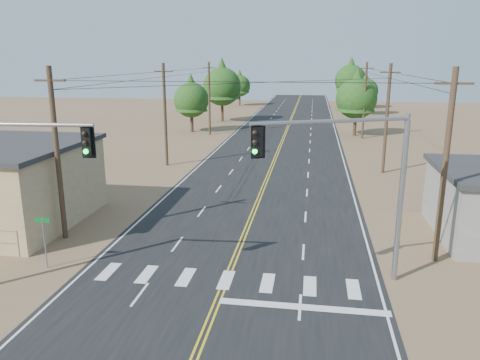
# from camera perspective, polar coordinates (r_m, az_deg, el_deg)

# --- Properties ---
(road) EXTENTS (15.00, 200.00, 0.02)m
(road) POSITION_cam_1_polar(r_m,az_deg,el_deg) (43.65, 3.57, 0.80)
(road) COLOR black
(road) RESTS_ON ground
(utility_pole_left_near) EXTENTS (1.80, 0.30, 10.00)m
(utility_pole_left_near) POSITION_cam_1_polar(r_m,az_deg,el_deg) (28.64, -21.39, 3.02)
(utility_pole_left_near) COLOR #4C3826
(utility_pole_left_near) RESTS_ON ground
(utility_pole_left_mid) EXTENTS (1.80, 0.30, 10.00)m
(utility_pole_left_mid) POSITION_cam_1_polar(r_m,az_deg,el_deg) (46.80, -9.12, 7.93)
(utility_pole_left_mid) COLOR #4C3826
(utility_pole_left_mid) RESTS_ON ground
(utility_pole_left_far) EXTENTS (1.80, 0.30, 10.00)m
(utility_pole_left_far) POSITION_cam_1_polar(r_m,az_deg,el_deg) (66.03, -3.76, 9.95)
(utility_pole_left_far) COLOR #4C3826
(utility_pole_left_far) RESTS_ON ground
(utility_pole_right_near) EXTENTS (1.80, 0.30, 10.00)m
(utility_pole_right_near) POSITION_cam_1_polar(r_m,az_deg,el_deg) (25.67, 23.71, 1.56)
(utility_pole_right_near) COLOR #4C3826
(utility_pole_right_near) RESTS_ON ground
(utility_pole_right_mid) EXTENTS (1.80, 0.30, 10.00)m
(utility_pole_right_mid) POSITION_cam_1_polar(r_m,az_deg,el_deg) (45.04, 17.45, 7.20)
(utility_pole_right_mid) COLOR #4C3826
(utility_pole_right_mid) RESTS_ON ground
(utility_pole_right_far) EXTENTS (1.80, 0.30, 10.00)m
(utility_pole_right_far) POSITION_cam_1_polar(r_m,az_deg,el_deg) (64.79, 14.94, 9.41)
(utility_pole_right_far) COLOR #4C3826
(utility_pole_right_far) RESTS_ON ground
(signal_mast_left) EXTENTS (5.94, 0.69, 7.87)m
(signal_mast_left) POSITION_cam_1_polar(r_m,az_deg,el_deg) (22.83, -26.67, 0.16)
(signal_mast_left) COLOR gray
(signal_mast_left) RESTS_ON ground
(signal_mast_right) EXTENTS (6.83, 3.29, 8.02)m
(signal_mast_right) POSITION_cam_1_polar(r_m,az_deg,el_deg) (21.34, 14.47, 0.91)
(signal_mast_right) COLOR gray
(signal_mast_right) RESTS_ON ground
(street_sign) EXTENTS (0.80, 0.07, 2.69)m
(street_sign) POSITION_cam_1_polar(r_m,az_deg,el_deg) (25.59, -22.79, -6.13)
(street_sign) COLOR gray
(street_sign) RESTS_ON ground
(tree_left_near) EXTENTS (5.04, 5.04, 8.41)m
(tree_left_near) POSITION_cam_1_polar(r_m,az_deg,el_deg) (68.91, -5.97, 10.11)
(tree_left_near) COLOR #3F2D1E
(tree_left_near) RESTS_ON ground
(tree_left_mid) EXTENTS (6.39, 6.39, 10.66)m
(tree_left_mid) POSITION_cam_1_polar(r_m,az_deg,el_deg) (80.28, -2.21, 11.77)
(tree_left_mid) COLOR #3F2D1E
(tree_left_mid) RESTS_ON ground
(tree_left_far) EXTENTS (4.87, 4.87, 8.12)m
(tree_left_far) POSITION_cam_1_polar(r_m,az_deg,el_deg) (108.72, -0.05, 11.67)
(tree_left_far) COLOR #3F2D1E
(tree_left_far) RESTS_ON ground
(tree_right_near) EXTENTS (5.59, 5.59, 9.32)m
(tree_right_near) POSITION_cam_1_polar(r_m,az_deg,el_deg) (66.92, 14.05, 10.11)
(tree_right_near) COLOR #3F2D1E
(tree_right_near) RESTS_ON ground
(tree_right_mid) EXTENTS (4.84, 4.84, 8.07)m
(tree_right_mid) POSITION_cam_1_polar(r_m,az_deg,el_deg) (93.56, 15.04, 10.71)
(tree_right_mid) COLOR #3F2D1E
(tree_right_mid) RESTS_ON ground
(tree_right_far) EXTENTS (6.54, 6.54, 10.91)m
(tree_right_far) POSITION_cam_1_polar(r_m,az_deg,el_deg) (104.16, 13.34, 12.11)
(tree_right_far) COLOR #3F2D1E
(tree_right_far) RESTS_ON ground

